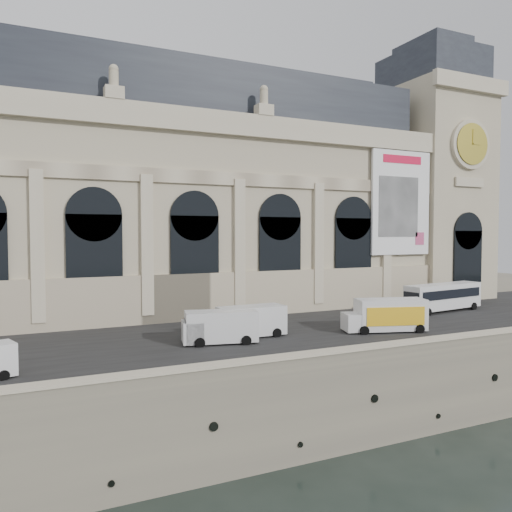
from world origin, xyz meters
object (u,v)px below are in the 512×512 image
Objects in this scene: van_b at (217,327)px; box_truck at (386,315)px; bus_right at (443,296)px; van_c at (248,322)px.

box_truck reaches higher than van_b.
bus_right is at bearing 25.34° from box_truck.
bus_right is at bearing 7.41° from van_c.
bus_right is at bearing 8.76° from van_b.
van_c reaches higher than van_b.
van_b is 0.82× the size of box_truck.
box_truck is at bearing -13.64° from van_c.
box_truck reaches higher than van_c.
van_c is at bearing 19.09° from van_b.
van_c is (-26.57, -3.46, -0.43)m from bus_right.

